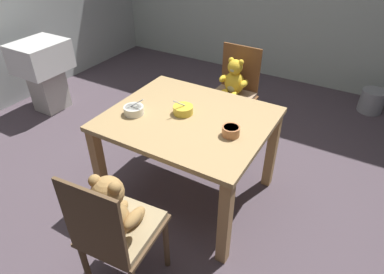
{
  "coord_description": "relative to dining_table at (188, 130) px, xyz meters",
  "views": [
    {
      "loc": [
        1.01,
        -1.68,
        1.91
      ],
      "look_at": [
        0.0,
        0.05,
        0.51
      ],
      "focal_mm": 31.08,
      "sensor_mm": 36.0,
      "label": 1
    }
  ],
  "objects": [
    {
      "name": "ground_plane",
      "position": [
        0.0,
        0.0,
        -0.62
      ],
      "size": [
        5.2,
        5.2,
        0.04
      ],
      "color": "#50434B"
    },
    {
      "name": "dining_table",
      "position": [
        0.0,
        0.0,
        0.0
      ],
      "size": [
        1.11,
        0.94,
        0.71
      ],
      "color": "tan",
      "rests_on": "ground_plane"
    },
    {
      "name": "teddy_chair_near_front",
      "position": [
        0.08,
        -0.88,
        -0.03
      ],
      "size": [
        0.42,
        0.44,
        0.92
      ],
      "rotation": [
        0.0,
        0.0,
        1.66
      ],
      "color": "brown",
      "rests_on": "ground_plane"
    },
    {
      "name": "teddy_chair_far_center",
      "position": [
        -0.05,
        0.87,
        -0.06
      ],
      "size": [
        0.41,
        0.41,
        0.9
      ],
      "rotation": [
        0.0,
        0.0,
        -1.59
      ],
      "color": "brown",
      "rests_on": "ground_plane"
    },
    {
      "name": "porridge_bowl_yellow_center",
      "position": [
        -0.06,
        0.02,
        0.14
      ],
      "size": [
        0.14,
        0.15,
        0.13
      ],
      "color": "gold",
      "rests_on": "dining_table"
    },
    {
      "name": "porridge_bowl_terracotta_near_right",
      "position": [
        0.35,
        -0.06,
        0.15
      ],
      "size": [
        0.11,
        0.11,
        0.06
      ],
      "color": "#B97447",
      "rests_on": "dining_table"
    },
    {
      "name": "porridge_bowl_white_near_left",
      "position": [
        -0.35,
        -0.16,
        0.14
      ],
      "size": [
        0.15,
        0.14,
        0.13
      ],
      "color": "white",
      "rests_on": "dining_table"
    },
    {
      "name": "sink_basin",
      "position": [
        -2.05,
        0.4,
        -0.1
      ],
      "size": [
        0.45,
        0.52,
        0.77
      ],
      "color": "#B7B2A8",
      "rests_on": "ground_plane"
    },
    {
      "name": "metal_pail",
      "position": [
        1.1,
        2.15,
        -0.47
      ],
      "size": [
        0.26,
        0.26,
        0.25
      ],
      "primitive_type": "cylinder",
      "color": "#93969B",
      "rests_on": "ground_plane"
    }
  ]
}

